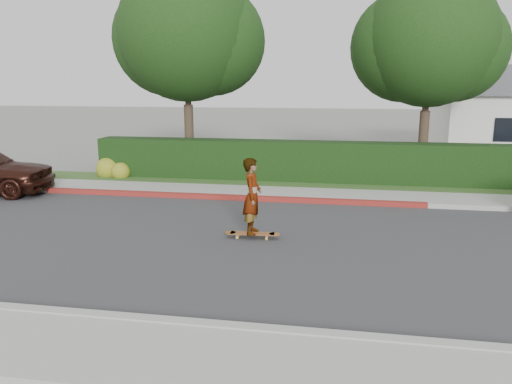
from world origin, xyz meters
TOP-DOWN VIEW (x-y plane):
  - ground at (0.00, 0.00)m, footprint 120.00×120.00m
  - road at (0.00, 0.00)m, footprint 60.00×8.00m
  - curb_near at (0.00, -4.10)m, footprint 60.00×0.20m
  - curb_far at (0.00, 4.10)m, footprint 60.00×0.20m
  - curb_red_section at (-5.00, 4.10)m, footprint 12.00×0.21m
  - sidewalk_far at (0.00, 5.00)m, footprint 60.00×1.60m
  - planting_strip at (0.00, 6.60)m, footprint 60.00×1.60m
  - hedge at (-3.00, 7.20)m, footprint 15.00×1.00m
  - flowering_shrub at (-10.01, 6.74)m, footprint 1.40×1.00m
  - tree_left at (-7.51, 8.69)m, footprint 5.99×5.21m
  - tree_center at (1.49, 9.19)m, footprint 5.66×4.84m
  - skateboard at (-3.48, 0.39)m, footprint 1.29×0.33m
  - skateboarder at (-3.48, 0.39)m, footprint 0.43×0.65m

SIDE VIEW (x-z plane):
  - ground at x=0.00m, z-range 0.00..0.00m
  - road at x=0.00m, z-range 0.00..0.01m
  - planting_strip at x=0.00m, z-range 0.00..0.10m
  - sidewalk_far at x=0.00m, z-range 0.00..0.12m
  - curb_near at x=0.00m, z-range 0.00..0.15m
  - curb_far at x=0.00m, z-range 0.00..0.15m
  - curb_red_section at x=-5.00m, z-range 0.00..0.15m
  - skateboard at x=-3.48m, z-range 0.05..0.17m
  - flowering_shrub at x=-10.01m, z-range -0.12..0.78m
  - hedge at x=-3.00m, z-range 0.00..1.50m
  - skateboarder at x=-3.48m, z-range 0.13..1.89m
  - tree_center at x=1.49m, z-range 1.18..8.62m
  - tree_left at x=-7.51m, z-range 1.26..9.26m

